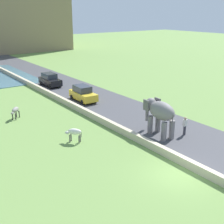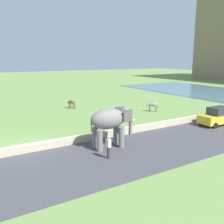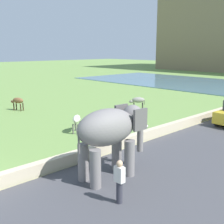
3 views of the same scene
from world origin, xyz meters
The scene contains 9 objects.
ground_plane centered at (0.00, 0.00, 0.00)m, with size 220.00×220.00×0.00m, color #6B8E47.
barrier_wall centered at (1.20, 18.00, 0.30)m, with size 0.40×110.00×0.60m, color beige.
lake centered at (-14.00, 38.12, 0.04)m, with size 36.00×18.00×0.08m, color slate.
elephant centered at (3.44, 5.35, 2.04)m, with size 1.61×3.52×2.99m.
person_beside_elephant centered at (5.20, 4.10, 0.87)m, with size 0.36×0.22×1.63m.
car_yellow centered at (3.43, 17.75, 0.90)m, with size 1.92×4.07×1.80m.
cow_grey centered at (-4.91, 16.41, 0.84)m, with size 1.22×1.22×1.15m.
cow_white centered at (-2.96, 8.30, 0.84)m, with size 1.17×1.26×1.15m.
cow_brown centered at (-12.01, 8.54, 0.84)m, with size 1.41×0.83×1.15m.
Camera 2 is at (18.49, -3.68, 6.51)m, focal length 39.93 mm.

